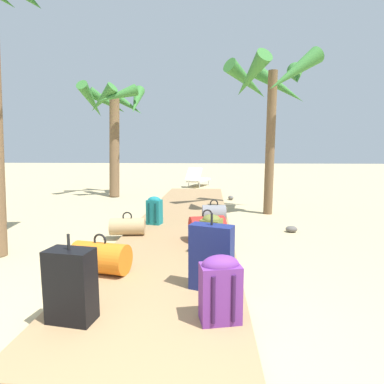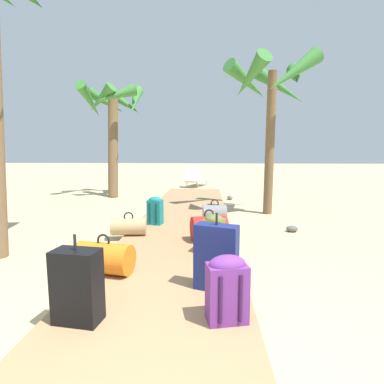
{
  "view_description": "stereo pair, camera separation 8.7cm",
  "coord_description": "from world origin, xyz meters",
  "px_view_note": "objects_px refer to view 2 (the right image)",
  "views": [
    {
      "loc": [
        0.57,
        -1.63,
        1.51
      ],
      "look_at": [
        0.13,
        5.36,
        0.55
      ],
      "focal_mm": 28.69,
      "sensor_mm": 36.0,
      "label": 1
    },
    {
      "loc": [
        0.49,
        -1.64,
        1.51
      ],
      "look_at": [
        0.13,
        5.36,
        0.55
      ],
      "focal_mm": 28.69,
      "sensor_mm": 36.0,
      "label": 2
    }
  ],
  "objects_px": {
    "backpack_teal": "(155,210)",
    "palm_tree_far_left": "(113,112)",
    "backpack_purple": "(227,287)",
    "duffel_bag_red": "(209,228)",
    "lounge_chair": "(196,179)",
    "duffel_bag_grey": "(215,214)",
    "backpack_olive": "(214,233)",
    "duffel_bag_orange": "(104,258)",
    "palm_tree_near_right": "(271,89)",
    "suitcase_navy": "(216,257)",
    "suitcase_black": "(77,286)",
    "duffel_bag_tan": "(129,227)"
  },
  "relations": [
    {
      "from": "backpack_purple",
      "to": "backpack_teal",
      "type": "xyz_separation_m",
      "value": [
        -1.18,
        3.36,
        -0.02
      ]
    },
    {
      "from": "backpack_olive",
      "to": "palm_tree_near_right",
      "type": "distance_m",
      "value": 4.28
    },
    {
      "from": "suitcase_black",
      "to": "backpack_purple",
      "type": "bearing_deg",
      "value": 3.37
    },
    {
      "from": "backpack_teal",
      "to": "palm_tree_near_right",
      "type": "height_order",
      "value": "palm_tree_near_right"
    },
    {
      "from": "duffel_bag_tan",
      "to": "palm_tree_near_right",
      "type": "bearing_deg",
      "value": 40.1
    },
    {
      "from": "suitcase_navy",
      "to": "duffel_bag_grey",
      "type": "height_order",
      "value": "suitcase_navy"
    },
    {
      "from": "duffel_bag_grey",
      "to": "suitcase_black",
      "type": "height_order",
      "value": "suitcase_black"
    },
    {
      "from": "duffel_bag_tan",
      "to": "duffel_bag_red",
      "type": "bearing_deg",
      "value": -9.51
    },
    {
      "from": "backpack_teal",
      "to": "suitcase_black",
      "type": "distance_m",
      "value": 3.43
    },
    {
      "from": "backpack_olive",
      "to": "backpack_purple",
      "type": "bearing_deg",
      "value": -87.37
    },
    {
      "from": "backpack_purple",
      "to": "duffel_bag_grey",
      "type": "bearing_deg",
      "value": 90.45
    },
    {
      "from": "duffel_bag_grey",
      "to": "backpack_olive",
      "type": "bearing_deg",
      "value": -91.6
    },
    {
      "from": "duffel_bag_orange",
      "to": "duffel_bag_red",
      "type": "distance_m",
      "value": 1.85
    },
    {
      "from": "suitcase_navy",
      "to": "suitcase_black",
      "type": "height_order",
      "value": "suitcase_navy"
    },
    {
      "from": "suitcase_black",
      "to": "palm_tree_near_right",
      "type": "relative_size",
      "value": 0.21
    },
    {
      "from": "duffel_bag_grey",
      "to": "duffel_bag_tan",
      "type": "height_order",
      "value": "duffel_bag_grey"
    },
    {
      "from": "lounge_chair",
      "to": "duffel_bag_red",
      "type": "bearing_deg",
      "value": -86.31
    },
    {
      "from": "duffel_bag_tan",
      "to": "duffel_bag_orange",
      "type": "bearing_deg",
      "value": -85.47
    },
    {
      "from": "duffel_bag_grey",
      "to": "duffel_bag_orange",
      "type": "height_order",
      "value": "same"
    },
    {
      "from": "duffel_bag_orange",
      "to": "palm_tree_far_left",
      "type": "xyz_separation_m",
      "value": [
        -1.85,
        6.56,
        2.47
      ]
    },
    {
      "from": "duffel_bag_orange",
      "to": "backpack_purple",
      "type": "bearing_deg",
      "value": -34.73
    },
    {
      "from": "duffel_bag_red",
      "to": "palm_tree_far_left",
      "type": "bearing_deg",
      "value": 120.76
    },
    {
      "from": "backpack_purple",
      "to": "backpack_teal",
      "type": "relative_size",
      "value": 1.06
    },
    {
      "from": "backpack_olive",
      "to": "duffel_bag_orange",
      "type": "bearing_deg",
      "value": -149.28
    },
    {
      "from": "backpack_teal",
      "to": "palm_tree_far_left",
      "type": "distance_m",
      "value": 5.19
    },
    {
      "from": "backpack_purple",
      "to": "duffel_bag_red",
      "type": "height_order",
      "value": "backpack_purple"
    },
    {
      "from": "duffel_bag_red",
      "to": "backpack_purple",
      "type": "bearing_deg",
      "value": -86.49
    },
    {
      "from": "duffel_bag_red",
      "to": "palm_tree_far_left",
      "type": "relative_size",
      "value": 0.17
    },
    {
      "from": "palm_tree_far_left",
      "to": "lounge_chair",
      "type": "height_order",
      "value": "palm_tree_far_left"
    },
    {
      "from": "backpack_teal",
      "to": "palm_tree_far_left",
      "type": "xyz_separation_m",
      "value": [
        -2.04,
        4.15,
        2.37
      ]
    },
    {
      "from": "suitcase_navy",
      "to": "duffel_bag_orange",
      "type": "bearing_deg",
      "value": 164.55
    },
    {
      "from": "lounge_chair",
      "to": "backpack_teal",
      "type": "bearing_deg",
      "value": -94.34
    },
    {
      "from": "backpack_purple",
      "to": "duffel_bag_grey",
      "type": "height_order",
      "value": "backpack_purple"
    },
    {
      "from": "suitcase_black",
      "to": "palm_tree_near_right",
      "type": "bearing_deg",
      "value": 63.19
    },
    {
      "from": "backpack_olive",
      "to": "palm_tree_near_right",
      "type": "relative_size",
      "value": 0.15
    },
    {
      "from": "backpack_purple",
      "to": "duffel_bag_grey",
      "type": "relative_size",
      "value": 1.19
    },
    {
      "from": "palm_tree_near_right",
      "to": "duffel_bag_red",
      "type": "bearing_deg",
      "value": -118.94
    },
    {
      "from": "backpack_teal",
      "to": "palm_tree_near_right",
      "type": "xyz_separation_m",
      "value": [
        2.45,
        1.54,
        2.53
      ]
    },
    {
      "from": "palm_tree_near_right",
      "to": "backpack_olive",
      "type": "bearing_deg",
      "value": -112.98
    },
    {
      "from": "backpack_olive",
      "to": "suitcase_navy",
      "type": "bearing_deg",
      "value": -89.78
    },
    {
      "from": "duffel_bag_tan",
      "to": "palm_tree_near_right",
      "type": "relative_size",
      "value": 0.17
    },
    {
      "from": "backpack_purple",
      "to": "duffel_bag_red",
      "type": "distance_m",
      "value": 2.35
    },
    {
      "from": "backpack_olive",
      "to": "duffel_bag_grey",
      "type": "height_order",
      "value": "backpack_olive"
    },
    {
      "from": "backpack_olive",
      "to": "duffel_bag_red",
      "type": "distance_m",
      "value": 0.63
    },
    {
      "from": "duffel_bag_orange",
      "to": "palm_tree_near_right",
      "type": "distance_m",
      "value": 5.43
    },
    {
      "from": "backpack_teal",
      "to": "duffel_bag_red",
      "type": "distance_m",
      "value": 1.46
    },
    {
      "from": "suitcase_navy",
      "to": "duffel_bag_grey",
      "type": "bearing_deg",
      "value": 89.09
    },
    {
      "from": "backpack_purple",
      "to": "palm_tree_near_right",
      "type": "bearing_deg",
      "value": 75.46
    },
    {
      "from": "duffel_bag_orange",
      "to": "lounge_chair",
      "type": "height_order",
      "value": "lounge_chair"
    },
    {
      "from": "duffel_bag_red",
      "to": "backpack_teal",
      "type": "bearing_deg",
      "value": 135.6
    }
  ]
}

